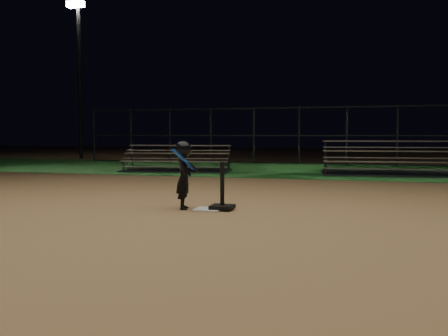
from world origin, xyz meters
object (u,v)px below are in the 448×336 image
batting_tee (222,200)px  child_batter (184,173)px  home_plate (208,209)px  bleacher_right (394,168)px  light_pole_left (79,66)px  bleacher_left (177,166)px

batting_tee → child_batter: bearing=-172.3°
home_plate → bleacher_right: 9.17m
light_pole_left → child_batter: bearing=-52.3°
child_batter → bleacher_right: size_ratio=0.25×
home_plate → child_batter: (-0.43, -0.02, 0.61)m
bleacher_left → light_pole_left: light_pole_left is taller
home_plate → bleacher_left: 8.74m
bleacher_right → child_batter: bearing=-120.6°
batting_tee → child_batter: size_ratio=0.67×
bleacher_left → bleacher_right: size_ratio=0.85×
bleacher_left → batting_tee: bearing=-72.2°
batting_tee → bleacher_left: bleacher_left is taller
home_plate → light_pole_left: 19.79m
batting_tee → bleacher_right: bleacher_right is taller
home_plate → bleacher_right: bearing=67.1°
child_batter → light_pole_left: size_ratio=0.14×
light_pole_left → bleacher_left: bearing=-40.1°
bleacher_right → light_pole_left: size_ratio=0.56×
batting_tee → light_pole_left: light_pole_left is taller
home_plate → child_batter: bearing=-177.8°
child_batter → bleacher_left: bearing=5.8°
home_plate → bleacher_right: (3.56, 8.44, 0.21)m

